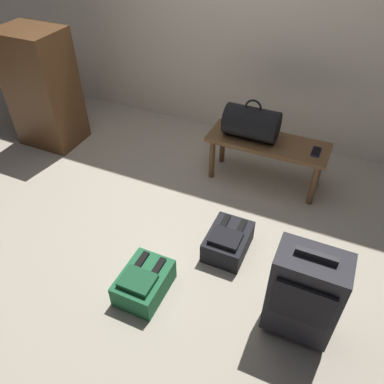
{
  "coord_description": "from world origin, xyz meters",
  "views": [
    {
      "loc": [
        1.09,
        -1.86,
        2.14
      ],
      "look_at": [
        0.18,
        0.16,
        0.25
      ],
      "focal_mm": 35.74,
      "sensor_mm": 36.0,
      "label": 1
    }
  ],
  "objects_px": {
    "bench": "(267,147)",
    "duffel_bag_black": "(252,123)",
    "side_cabinet": "(43,89)",
    "backpack_green": "(144,282)",
    "cell_phone": "(316,152)",
    "suitcase_upright_charcoal": "(304,294)",
    "backpack_dark": "(228,241)"
  },
  "relations": [
    {
      "from": "cell_phone",
      "to": "suitcase_upright_charcoal",
      "type": "height_order",
      "value": "suitcase_upright_charcoal"
    },
    {
      "from": "suitcase_upright_charcoal",
      "to": "cell_phone",
      "type": "bearing_deg",
      "value": 98.17
    },
    {
      "from": "bench",
      "to": "backpack_dark",
      "type": "xyz_separation_m",
      "value": [
        -0.0,
        -0.9,
        -0.26
      ]
    },
    {
      "from": "backpack_dark",
      "to": "side_cabinet",
      "type": "height_order",
      "value": "side_cabinet"
    },
    {
      "from": "backpack_green",
      "to": "bench",
      "type": "bearing_deg",
      "value": 75.47
    },
    {
      "from": "bench",
      "to": "cell_phone",
      "type": "distance_m",
      "value": 0.4
    },
    {
      "from": "bench",
      "to": "suitcase_upright_charcoal",
      "type": "height_order",
      "value": "suitcase_upright_charcoal"
    },
    {
      "from": "duffel_bag_black",
      "to": "suitcase_upright_charcoal",
      "type": "relative_size",
      "value": 0.64
    },
    {
      "from": "duffel_bag_black",
      "to": "backpack_dark",
      "type": "bearing_deg",
      "value": -80.33
    },
    {
      "from": "bench",
      "to": "cell_phone",
      "type": "xyz_separation_m",
      "value": [
        0.39,
        -0.01,
        0.07
      ]
    },
    {
      "from": "duffel_bag_black",
      "to": "suitcase_upright_charcoal",
      "type": "bearing_deg",
      "value": -60.78
    },
    {
      "from": "cell_phone",
      "to": "backpack_dark",
      "type": "height_order",
      "value": "cell_phone"
    },
    {
      "from": "duffel_bag_black",
      "to": "side_cabinet",
      "type": "distance_m",
      "value": 1.99
    },
    {
      "from": "cell_phone",
      "to": "backpack_dark",
      "type": "bearing_deg",
      "value": -113.9
    },
    {
      "from": "cell_phone",
      "to": "suitcase_upright_charcoal",
      "type": "distance_m",
      "value": 1.33
    },
    {
      "from": "duffel_bag_black",
      "to": "backpack_green",
      "type": "bearing_deg",
      "value": -98.6
    },
    {
      "from": "bench",
      "to": "backpack_green",
      "type": "xyz_separation_m",
      "value": [
        -0.38,
        -1.46,
        -0.26
      ]
    },
    {
      "from": "bench",
      "to": "backpack_green",
      "type": "distance_m",
      "value": 1.53
    },
    {
      "from": "backpack_green",
      "to": "duffel_bag_black",
      "type": "bearing_deg",
      "value": 81.4
    },
    {
      "from": "duffel_bag_black",
      "to": "side_cabinet",
      "type": "relative_size",
      "value": 0.4
    },
    {
      "from": "side_cabinet",
      "to": "suitcase_upright_charcoal",
      "type": "bearing_deg",
      "value": -22.2
    },
    {
      "from": "duffel_bag_black",
      "to": "backpack_dark",
      "type": "relative_size",
      "value": 1.16
    },
    {
      "from": "duffel_bag_black",
      "to": "backpack_green",
      "type": "height_order",
      "value": "duffel_bag_black"
    },
    {
      "from": "suitcase_upright_charcoal",
      "to": "backpack_green",
      "type": "height_order",
      "value": "suitcase_upright_charcoal"
    },
    {
      "from": "duffel_bag_black",
      "to": "side_cabinet",
      "type": "xyz_separation_m",
      "value": [
        -1.98,
        -0.21,
        0.0
      ]
    },
    {
      "from": "suitcase_upright_charcoal",
      "to": "duffel_bag_black",
      "type": "bearing_deg",
      "value": 119.22
    },
    {
      "from": "bench",
      "to": "duffel_bag_black",
      "type": "relative_size",
      "value": 2.27
    },
    {
      "from": "backpack_dark",
      "to": "backpack_green",
      "type": "bearing_deg",
      "value": -123.74
    },
    {
      "from": "cell_phone",
      "to": "suitcase_upright_charcoal",
      "type": "relative_size",
      "value": 0.21
    },
    {
      "from": "cell_phone",
      "to": "backpack_dark",
      "type": "xyz_separation_m",
      "value": [
        -0.4,
        -0.89,
        -0.33
      ]
    },
    {
      "from": "suitcase_upright_charcoal",
      "to": "backpack_green",
      "type": "relative_size",
      "value": 1.8
    },
    {
      "from": "bench",
      "to": "side_cabinet",
      "type": "bearing_deg",
      "value": -174.42
    }
  ]
}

